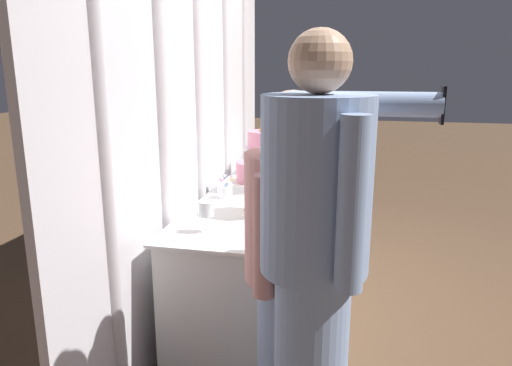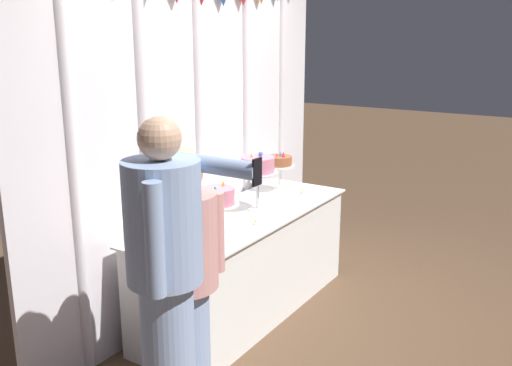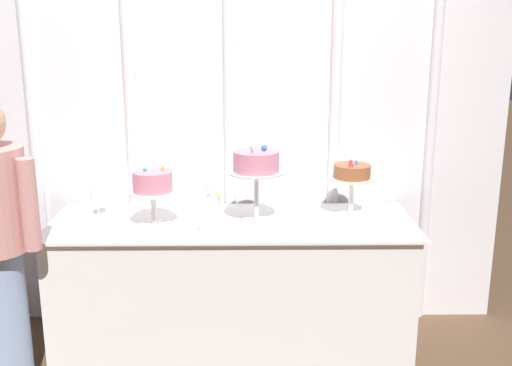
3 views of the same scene
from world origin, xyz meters
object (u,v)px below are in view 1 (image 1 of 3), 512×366
object	(u,v)px
cake_display_leftmost	(255,176)
cake_display_rightmost	(264,143)
tealight_far_left	(285,202)
flower_vase	(225,190)
tealight_near_left	(291,171)
guest_man_dark_suit	(290,265)
cake_display_center	(266,143)
guest_girl_blue_dress	(315,267)
cake_table	(260,250)
wine_glass	(206,210)

from	to	relation	value
cake_display_leftmost	cake_display_rightmost	world-z (taller)	same
cake_display_leftmost	tealight_far_left	world-z (taller)	cake_display_leftmost
flower_vase	tealight_far_left	world-z (taller)	flower_vase
cake_display_rightmost	flower_vase	xyz separation A→B (m)	(-0.79, 0.09, -0.18)
tealight_near_left	guest_man_dark_suit	size ratio (longest dim) A/B	0.03
cake_display_center	flower_vase	world-z (taller)	cake_display_center
cake_display_rightmost	guest_girl_blue_dress	size ratio (longest dim) A/B	0.20
tealight_far_left	cake_table	bearing A→B (deg)	48.55
cake_display_leftmost	tealight_far_left	size ratio (longest dim) A/B	8.68
cake_display_leftmost	cake_display_center	size ratio (longest dim) A/B	0.78
guest_man_dark_suit	guest_girl_blue_dress	size ratio (longest dim) A/B	0.88
cake_display_center	guest_girl_blue_dress	xyz separation A→B (m)	(-1.57, -0.48, -0.16)
flower_vase	tealight_far_left	xyz separation A→B (m)	(-0.05, -0.39, -0.04)
cake_display_leftmost	flower_vase	world-z (taller)	cake_display_leftmost
tealight_far_left	guest_man_dark_suit	distance (m)	1.01
guest_man_dark_suit	wine_glass	bearing A→B (deg)	50.57
cake_display_center	wine_glass	world-z (taller)	cake_display_center
cake_display_center	tealight_far_left	xyz separation A→B (m)	(-0.30, -0.18, -0.31)
cake_display_center	cake_display_rightmost	bearing A→B (deg)	13.38
cake_table	guest_girl_blue_dress	world-z (taller)	guest_girl_blue_dress
guest_man_dark_suit	guest_girl_blue_dress	distance (m)	0.33
wine_glass	tealight_near_left	distance (m)	1.47
flower_vase	guest_girl_blue_dress	distance (m)	1.49
cake_display_rightmost	guest_girl_blue_dress	bearing A→B (deg)	-163.83
cake_display_leftmost	flower_vase	distance (m)	0.43
cake_display_center	guest_man_dark_suit	world-z (taller)	guest_man_dark_suit
cake_display_rightmost	flower_vase	bearing A→B (deg)	173.79
cake_table	cake_display_center	bearing A→B (deg)	-6.49
cake_table	cake_display_center	xyz separation A→B (m)	(0.13, -0.02, 0.71)
guest_girl_blue_dress	tealight_far_left	bearing A→B (deg)	13.62
flower_vase	tealight_near_left	world-z (taller)	flower_vase
flower_vase	cake_display_rightmost	bearing A→B (deg)	-6.21
flower_vase	tealight_near_left	size ratio (longest dim) A/B	3.92
cake_table	tealight_near_left	bearing A→B (deg)	-8.41
cake_display_center	guest_man_dark_suit	xyz separation A→B (m)	(-1.30, -0.36, -0.29)
wine_glass	flower_vase	world-z (taller)	flower_vase
flower_vase	tealight_near_left	xyz separation A→B (m)	(0.81, -0.30, -0.04)
wine_glass	cake_display_center	bearing A→B (deg)	-8.07
flower_vase	wine_glass	bearing A→B (deg)	-172.22
flower_vase	guest_man_dark_suit	xyz separation A→B (m)	(-1.04, -0.57, -0.02)
cake_display_rightmost	tealight_far_left	size ratio (longest dim) A/B	8.70
tealight_far_left	guest_girl_blue_dress	bearing A→B (deg)	-166.38
cake_display_center	flower_vase	bearing A→B (deg)	140.03
cake_display_leftmost	guest_man_dark_suit	world-z (taller)	guest_man_dark_suit
guest_man_dark_suit	cake_display_center	bearing A→B (deg)	15.43
cake_table	guest_man_dark_suit	world-z (taller)	guest_man_dark_suit
cake_display_rightmost	cake_table	bearing A→B (deg)	-170.49
cake_display_leftmost	cake_display_center	world-z (taller)	cake_display_center
cake_table	tealight_far_left	xyz separation A→B (m)	(-0.17, -0.19, 0.40)
cake_table	wine_glass	world-z (taller)	wine_glass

